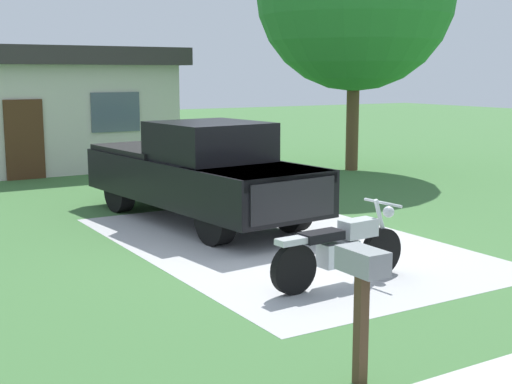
{
  "coord_description": "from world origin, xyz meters",
  "views": [
    {
      "loc": [
        -6.22,
        -9.51,
        2.79
      ],
      "look_at": [
        -0.46,
        0.01,
        0.9
      ],
      "focal_mm": 49.46,
      "sensor_mm": 36.0,
      "label": 1
    }
  ],
  "objects_px": {
    "mailbox": "(362,280)",
    "neighbor_house": "(2,107)",
    "pickup_truck": "(197,171)",
    "motorcycle": "(341,249)"
  },
  "relations": [
    {
      "from": "mailbox",
      "to": "neighbor_house",
      "type": "relative_size",
      "value": 0.13
    },
    {
      "from": "mailbox",
      "to": "neighbor_house",
      "type": "bearing_deg",
      "value": 88.58
    },
    {
      "from": "mailbox",
      "to": "motorcycle",
      "type": "bearing_deg",
      "value": 55.44
    },
    {
      "from": "motorcycle",
      "to": "neighbor_house",
      "type": "distance_m",
      "value": 14.37
    },
    {
      "from": "neighbor_house",
      "to": "motorcycle",
      "type": "bearing_deg",
      "value": -84.67
    },
    {
      "from": "motorcycle",
      "to": "neighbor_house",
      "type": "height_order",
      "value": "neighbor_house"
    },
    {
      "from": "motorcycle",
      "to": "mailbox",
      "type": "relative_size",
      "value": 1.76
    },
    {
      "from": "motorcycle",
      "to": "pickup_truck",
      "type": "height_order",
      "value": "pickup_truck"
    },
    {
      "from": "pickup_truck",
      "to": "mailbox",
      "type": "bearing_deg",
      "value": -105.17
    },
    {
      "from": "pickup_truck",
      "to": "mailbox",
      "type": "height_order",
      "value": "pickup_truck"
    }
  ]
}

